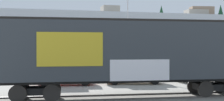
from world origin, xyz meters
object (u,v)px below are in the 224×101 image
freight_car (129,52)px  parked_car_tan (133,73)px  parked_car_red (65,74)px  parked_car_white (200,72)px  flagpole (128,22)px

freight_car → parked_car_tan: freight_car is taller
parked_car_red → parked_car_tan: (5.27, -0.32, -0.03)m
parked_car_tan → parked_car_white: (5.79, 0.02, -0.04)m
parked_car_red → parked_car_tan: 5.28m
parked_car_red → flagpole: bearing=42.1°
freight_car → parked_car_red: size_ratio=3.38×
freight_car → parked_car_white: freight_car is taller
flagpole → parked_car_tan: 7.93m
freight_car → parked_car_red: bearing=117.1°
parked_car_white → parked_car_tan: bearing=-179.8°
freight_car → parked_car_white: size_ratio=3.52×
flagpole → parked_car_tan: bearing=-102.3°
flagpole → parked_car_white: 8.97m
freight_car → parked_car_white: (7.84, 6.02, -1.78)m
freight_car → flagpole: flagpole is taller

